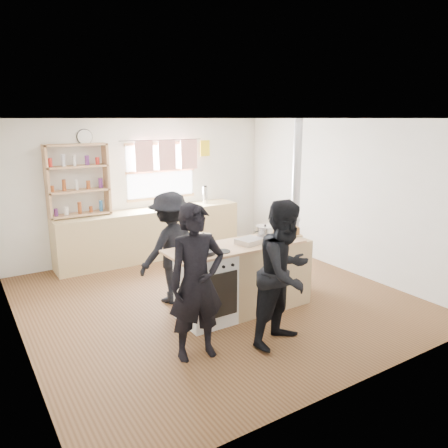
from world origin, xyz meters
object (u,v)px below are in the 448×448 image
at_px(person_far, 171,248).
at_px(stockpot_stove, 204,241).
at_px(roast_tray, 249,241).
at_px(cooking_island, 245,277).
at_px(skillet_greens, 203,252).
at_px(flue_heater, 294,248).
at_px(stockpot_counter, 265,232).
at_px(person_near_left, 197,283).
at_px(thermos, 205,195).
at_px(bread_board, 291,232).
at_px(person_near_right, 285,273).

bearing_deg(person_far, stockpot_stove, 85.48).
height_order(roast_tray, stockpot_stove, stockpot_stove).
xyz_separation_m(cooking_island, skillet_greens, (-0.68, -0.10, 0.49)).
bearing_deg(flue_heater, stockpot_counter, -167.71).
bearing_deg(stockpot_counter, person_near_left, -153.25).
height_order(thermos, person_near_left, person_near_left).
height_order(skillet_greens, person_near_left, person_near_left).
bearing_deg(bread_board, person_near_right, -133.34).
xyz_separation_m(bread_board, person_far, (-1.42, 0.84, -0.21)).
bearing_deg(stockpot_counter, roast_tray, -163.17).
bearing_deg(skillet_greens, stockpot_stove, 59.85).
relative_size(thermos, cooking_island, 0.16).
xyz_separation_m(thermos, flue_heater, (0.02, -2.57, -0.41)).
height_order(skillet_greens, person_far, person_far).
bearing_deg(roast_tray, flue_heater, 13.83).
bearing_deg(person_far, person_near_right, 91.41).
xyz_separation_m(thermos, person_near_right, (-1.10, -3.70, -0.23)).
xyz_separation_m(flue_heater, person_near_left, (-2.09, -0.87, 0.18)).
bearing_deg(cooking_island, person_near_left, -148.21).
bearing_deg(stockpot_stove, flue_heater, 1.75).
xyz_separation_m(stockpot_stove, person_far, (-0.14, 0.67, -0.24)).
xyz_separation_m(skillet_greens, person_near_left, (-0.41, -0.57, -0.12)).
bearing_deg(bread_board, stockpot_counter, 167.58).
bearing_deg(thermos, stockpot_stove, -120.18).
height_order(stockpot_counter, person_far, person_far).
bearing_deg(skillet_greens, person_near_left, -125.45).
bearing_deg(bread_board, person_near_left, -160.53).
height_order(thermos, flue_heater, flue_heater).
bearing_deg(bread_board, thermos, 84.93).
height_order(thermos, bread_board, thermos).
xyz_separation_m(stockpot_stove, person_near_right, (0.42, -1.08, -0.18)).
xyz_separation_m(stockpot_counter, person_far, (-1.04, 0.76, -0.24)).
distance_m(cooking_island, bread_board, 0.91).
height_order(bread_board, flue_heater, flue_heater).
relative_size(cooking_island, bread_board, 5.99).
height_order(cooking_island, stockpot_counter, stockpot_counter).
xyz_separation_m(stockpot_counter, flue_heater, (0.65, 0.14, -0.36)).
distance_m(cooking_island, roast_tray, 0.51).
bearing_deg(person_near_right, roast_tray, 64.68).
xyz_separation_m(roast_tray, stockpot_stove, (-0.57, 0.19, 0.04)).
relative_size(skillet_greens, stockpot_counter, 1.63).
bearing_deg(person_near_left, stockpot_stove, 63.59).
bearing_deg(thermos, person_near_left, -121.10).
distance_m(thermos, person_far, 2.58).
relative_size(stockpot_stove, person_near_right, 0.13).
relative_size(flue_heater, person_near_right, 1.51).
bearing_deg(person_far, roast_tray, 113.03).
height_order(stockpot_stove, stockpot_counter, stockpot_counter).
bearing_deg(thermos, roast_tray, -108.76).
relative_size(roast_tray, person_near_right, 0.22).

